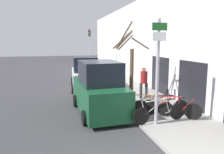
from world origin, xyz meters
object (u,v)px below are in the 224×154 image
object	(u,v)px
bicycle_1	(170,108)
street_tree	(130,67)
bicycle_3	(146,106)
parked_car_0	(99,90)
bicycle_2	(160,106)
pedestrian_near	(144,80)
bicycle_0	(160,112)
signpost	(158,69)
parked_car_1	(85,74)
traffic_light	(90,45)

from	to	relation	value
bicycle_1	street_tree	size ratio (longest dim) A/B	0.51
bicycle_3	parked_car_0	distance (m)	2.24
bicycle_2	pedestrian_near	bearing A→B (deg)	3.40
bicycle_0	signpost	bearing A→B (deg)	112.89
bicycle_0	bicycle_2	world-z (taller)	bicycle_0
signpost	parked_car_1	xyz separation A→B (m)	(-1.67, 7.93, -1.26)
signpost	parked_car_0	distance (m)	3.12
bicycle_2	bicycle_1	bearing A→B (deg)	-130.21
bicycle_3	bicycle_0	bearing A→B (deg)	-138.48
bicycle_0	bicycle_1	world-z (taller)	bicycle_0
parked_car_0	pedestrian_near	xyz separation A→B (m)	(2.84, 1.51, 0.08)
bicycle_1	bicycle_0	bearing A→B (deg)	152.36
bicycle_2	parked_car_1	size ratio (longest dim) A/B	0.52
parked_car_1	traffic_light	size ratio (longest dim) A/B	1.03
signpost	bicycle_2	size ratio (longest dim) A/B	1.65
traffic_light	bicycle_0	bearing A→B (deg)	-88.22
parked_car_1	bicycle_2	bearing A→B (deg)	-68.46
bicycle_1	bicycle_3	distance (m)	1.03
bicycle_2	parked_car_0	bearing A→B (deg)	71.81
bicycle_1	bicycle_3	size ratio (longest dim) A/B	1.10
parked_car_0	pedestrian_near	bearing A→B (deg)	25.44
traffic_light	bicycle_2	bearing A→B (deg)	-86.57
bicycle_0	pedestrian_near	distance (m)	3.80
signpost	bicycle_0	size ratio (longest dim) A/B	1.70
parked_car_1	pedestrian_near	distance (m)	4.96
street_tree	parked_car_1	bearing A→B (deg)	108.34
bicycle_2	bicycle_3	distance (m)	0.60
bicycle_1	pedestrian_near	world-z (taller)	pedestrian_near
signpost	bicycle_0	bearing A→B (deg)	29.83
parked_car_0	parked_car_1	size ratio (longest dim) A/B	0.95
parked_car_0	traffic_light	bearing A→B (deg)	80.49
bicycle_1	bicycle_2	bearing A→B (deg)	69.90
signpost	parked_car_0	xyz separation A→B (m)	(-1.77, 2.28, -1.19)
bicycle_3	pedestrian_near	bearing A→B (deg)	12.65
bicycle_0	parked_car_1	bearing A→B (deg)	6.82
bicycle_3	pedestrian_near	world-z (taller)	pedestrian_near
bicycle_3	traffic_light	distance (m)	14.06
signpost	street_tree	xyz separation A→B (m)	(-0.03, 2.98, -0.22)
bicycle_3	parked_car_1	distance (m)	7.02
bicycle_2	bicycle_3	world-z (taller)	bicycle_2
street_tree	traffic_light	distance (m)	12.04
bicycle_1	parked_car_0	size ratio (longest dim) A/B	0.49
bicycle_3	pedestrian_near	distance (m)	2.89
signpost	street_tree	bearing A→B (deg)	90.57
parked_car_1	traffic_light	bearing A→B (deg)	81.91
signpost	traffic_light	world-z (taller)	traffic_light
bicycle_3	traffic_light	xyz separation A→B (m)	(-0.31, 13.83, 2.50)
bicycle_2	parked_car_1	world-z (taller)	parked_car_1
bicycle_0	traffic_light	xyz separation A→B (m)	(-0.46, 14.84, 2.48)
bicycle_0	bicycle_2	distance (m)	0.84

